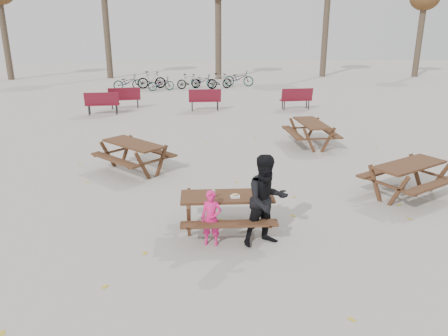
{
  "coord_description": "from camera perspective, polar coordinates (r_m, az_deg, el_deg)",
  "views": [
    {
      "loc": [
        -0.53,
        -7.85,
        3.98
      ],
      "look_at": [
        0.0,
        1.0,
        1.0
      ],
      "focal_mm": 35.0,
      "sensor_mm": 36.0,
      "label": 1
    }
  ],
  "objects": [
    {
      "name": "ground",
      "position": [
        8.82,
        0.39,
        -8.25
      ],
      "size": [
        80.0,
        80.0,
        0.0
      ],
      "primitive_type": "plane",
      "color": "gray",
      "rests_on": "ground"
    },
    {
      "name": "main_picnic_table",
      "position": [
        8.57,
        0.4,
        -4.75
      ],
      "size": [
        1.8,
        1.45,
        0.78
      ],
      "color": "#342213",
      "rests_on": "ground"
    },
    {
      "name": "food_tray",
      "position": [
        8.38,
        1.47,
        -3.78
      ],
      "size": [
        0.18,
        0.11,
        0.03
      ],
      "primitive_type": "cube",
      "color": "silver",
      "rests_on": "main_picnic_table"
    },
    {
      "name": "bread_roll",
      "position": [
        8.37,
        1.47,
        -3.51
      ],
      "size": [
        0.14,
        0.06,
        0.05
      ],
      "primitive_type": "ellipsoid",
      "color": "tan",
      "rests_on": "food_tray"
    },
    {
      "name": "soda_bottle",
      "position": [
        8.35,
        -1.37,
        -3.46
      ],
      "size": [
        0.07,
        0.07,
        0.17
      ],
      "color": "silver",
      "rests_on": "main_picnic_table"
    },
    {
      "name": "child",
      "position": [
        8.11,
        -1.66,
        -6.57
      ],
      "size": [
        0.43,
        0.32,
        1.07
      ],
      "primitive_type": "imported",
      "rotation": [
        0.0,
        0.0,
        -0.19
      ],
      "color": "#DD1B6C",
      "rests_on": "ground"
    },
    {
      "name": "adult",
      "position": [
        8.03,
        5.57,
        -4.28
      ],
      "size": [
        1.02,
        0.9,
        1.75
      ],
      "primitive_type": "imported",
      "rotation": [
        0.0,
        0.0,
        0.33
      ],
      "color": "black",
      "rests_on": "ground"
    },
    {
      "name": "picnic_table_east",
      "position": [
        11.26,
        22.86,
        -1.44
      ],
      "size": [
        2.41,
        2.28,
        0.82
      ],
      "primitive_type": null,
      "rotation": [
        0.0,
        0.0,
        0.53
      ],
      "color": "#342213",
      "rests_on": "ground"
    },
    {
      "name": "picnic_table_north",
      "position": [
        12.39,
        -11.67,
        1.43
      ],
      "size": [
        2.43,
        2.43,
        0.82
      ],
      "primitive_type": null,
      "rotation": [
        0.0,
        0.0,
        -0.8
      ],
      "color": "#342213",
      "rests_on": "ground"
    },
    {
      "name": "picnic_table_far",
      "position": [
        14.96,
        11.28,
        4.39
      ],
      "size": [
        1.65,
        1.99,
        0.81
      ],
      "primitive_type": null,
      "rotation": [
        0.0,
        0.0,
        1.64
      ],
      "color": "#342213",
      "rests_on": "ground"
    },
    {
      "name": "park_bench_row",
      "position": [
        20.74,
        -5.4,
        8.87
      ],
      "size": [
        10.51,
        2.05,
        1.03
      ],
      "color": "maroon",
      "rests_on": "ground"
    },
    {
      "name": "bicycle_row",
      "position": [
        27.96,
        -4.97,
        11.29
      ],
      "size": [
        8.89,
        2.66,
        1.06
      ],
      "color": "black",
      "rests_on": "ground"
    },
    {
      "name": "fallen_leaves",
      "position": [
        11.14,
        2.11,
        -2.36
      ],
      "size": [
        11.0,
        11.0,
        0.01
      ],
      "primitive_type": null,
      "color": "#AF982A",
      "rests_on": "ground"
    }
  ]
}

